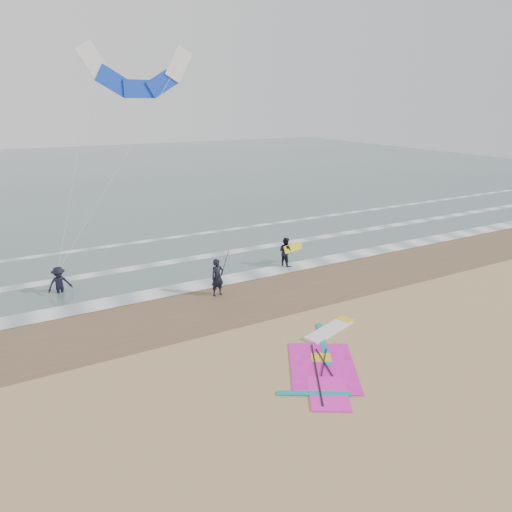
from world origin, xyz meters
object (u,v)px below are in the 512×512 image
windsurf_rig (326,356)px  surf_kite (138,76)px  person_standing (217,277)px  person_wading (59,277)px  person_walking (285,252)px

windsurf_rig → surf_kite: size_ratio=0.51×
person_standing → person_wading: size_ratio=1.05×
person_walking → surf_kite: size_ratio=0.16×
person_standing → surf_kite: bearing=90.9°
windsurf_rig → person_walking: person_walking is taller
person_walking → person_wading: bearing=62.0°
person_standing → surf_kite: 11.15m
person_wading → person_walking: bearing=-18.9°
person_wading → surf_kite: 10.65m
windsurf_rig → surf_kite: 16.65m
person_walking → person_wading: person_wading is taller
person_walking → person_wading: size_ratio=0.96×
person_walking → surf_kite: bearing=28.0°
person_standing → person_walking: person_standing is taller
windsurf_rig → surf_kite: (-1.98, 13.62, 9.37)m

